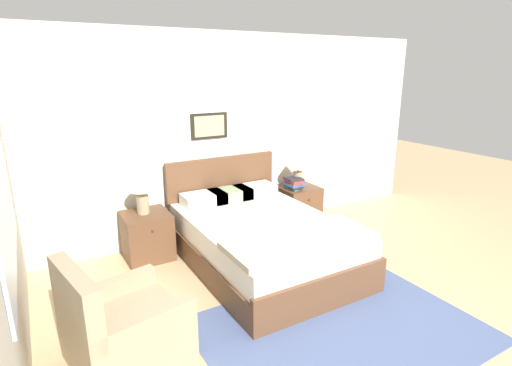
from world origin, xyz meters
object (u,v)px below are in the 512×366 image
(nightstand_by_door, at_px, (298,205))
(table_lamp_near_window, at_px, (142,187))
(bed, at_px, (262,239))
(armchair, at_px, (121,329))
(table_lamp_by_door, at_px, (298,165))
(nightstand_near_window, at_px, (147,236))

(nightstand_by_door, xyz_separation_m, table_lamp_near_window, (-2.17, 0.02, 0.59))
(bed, xyz_separation_m, armchair, (-1.72, -0.82, -0.02))
(armchair, xyz_separation_m, table_lamp_by_door, (2.80, 1.65, 0.59))
(armchair, relative_size, nightstand_near_window, 1.67)
(armchair, xyz_separation_m, nightstand_by_door, (2.80, 1.63, -0.00))
(nightstand_near_window, xyz_separation_m, table_lamp_by_door, (2.16, 0.02, 0.59))
(nightstand_by_door, bearing_deg, table_lamp_near_window, 179.44)
(nightstand_by_door, bearing_deg, bed, -143.04)
(bed, distance_m, nightstand_by_door, 1.35)
(table_lamp_by_door, bearing_deg, bed, -142.36)
(nightstand_by_door, bearing_deg, table_lamp_by_door, 86.00)
(nightstand_by_door, relative_size, table_lamp_by_door, 1.19)
(armchair, height_order, table_lamp_near_window, table_lamp_near_window)
(bed, xyz_separation_m, nightstand_by_door, (1.08, 0.81, -0.03))
(bed, height_order, nightstand_near_window, bed)
(table_lamp_by_door, bearing_deg, table_lamp_near_window, 180.00)
(table_lamp_by_door, bearing_deg, armchair, -149.47)
(nightstand_by_door, xyz_separation_m, table_lamp_by_door, (0.00, 0.02, 0.59))
(table_lamp_near_window, relative_size, table_lamp_by_door, 1.00)
(table_lamp_by_door, bearing_deg, nightstand_near_window, -179.43)
(armchair, distance_m, nightstand_by_door, 3.24)
(table_lamp_near_window, distance_m, table_lamp_by_door, 2.17)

